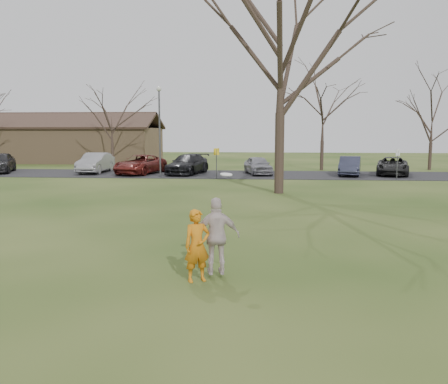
{
  "coord_description": "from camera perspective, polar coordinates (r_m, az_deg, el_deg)",
  "views": [
    {
      "loc": [
        1.13,
        -9.68,
        3.33
      ],
      "look_at": [
        0.0,
        4.0,
        1.5
      ],
      "focal_mm": 37.55,
      "sensor_mm": 36.0,
      "label": 1
    }
  ],
  "objects": [
    {
      "name": "building",
      "position": [
        52.17,
        -19.27,
        5.64
      ],
      "size": [
        20.6,
        8.5,
        5.14
      ],
      "color": "#8C6D4C",
      "rests_on": "ground"
    },
    {
      "name": "car_1",
      "position": [
        37.45,
        -15.37,
        3.45
      ],
      "size": [
        1.62,
        4.62,
        1.52
      ],
      "primitive_type": "imported",
      "rotation": [
        0.0,
        0.0,
        -0.0
      ],
      "color": "gray",
      "rests_on": "parking_strip"
    },
    {
      "name": "player_defender",
      "position": [
        10.35,
        -3.29,
        -6.54
      ],
      "size": [
        0.7,
        0.61,
        1.61
      ],
      "primitive_type": "imported",
      "rotation": [
        0.0,
        0.0,
        0.48
      ],
      "color": "#C66D10",
      "rests_on": "ground"
    },
    {
      "name": "sign_white",
      "position": [
        32.95,
        20.38,
        3.85
      ],
      "size": [
        0.35,
        0.35,
        2.08
      ],
      "color": "#47474C",
      "rests_on": "ground"
    },
    {
      "name": "catching_play",
      "position": [
        10.52,
        -0.85,
        -5.38
      ],
      "size": [
        1.08,
        0.62,
        2.28
      ],
      "color": "beige",
      "rests_on": "ground"
    },
    {
      "name": "lamp_post",
      "position": [
        32.97,
        -7.86,
        8.64
      ],
      "size": [
        0.34,
        0.34,
        6.27
      ],
      "color": "#47474C",
      "rests_on": "ground"
    },
    {
      "name": "car_6",
      "position": [
        36.37,
        19.84,
        2.99
      ],
      "size": [
        3.29,
        5.1,
        1.31
      ],
      "primitive_type": "imported",
      "rotation": [
        0.0,
        0.0,
        -0.26
      ],
      "color": "black",
      "rests_on": "parking_strip"
    },
    {
      "name": "big_tree",
      "position": [
        24.97,
        6.94,
        16.0
      ],
      "size": [
        9.0,
        9.0,
        14.0
      ],
      "primitive_type": null,
      "color": "#352821",
      "rests_on": "ground"
    },
    {
      "name": "sign_yellow",
      "position": [
        31.89,
        -0.92,
        4.22
      ],
      "size": [
        0.35,
        0.35,
        2.08
      ],
      "color": "#47474C",
      "rests_on": "ground"
    },
    {
      "name": "car_5",
      "position": [
        35.26,
        15.07,
        3.09
      ],
      "size": [
        2.3,
        4.35,
        1.36
      ],
      "primitive_type": "imported",
      "rotation": [
        0.0,
        0.0,
        -0.22
      ],
      "color": "#2D3044",
      "rests_on": "parking_strip"
    },
    {
      "name": "parking_strip",
      "position": [
        34.85,
        2.84,
        2.14
      ],
      "size": [
        62.0,
        6.5,
        0.04
      ],
      "primitive_type": "cube",
      "color": "black",
      "rests_on": "ground"
    },
    {
      "name": "small_tree_row",
      "position": [
        39.88,
        9.5,
        8.31
      ],
      "size": [
        55.0,
        5.9,
        8.5
      ],
      "color": "#352821",
      "rests_on": "ground"
    },
    {
      "name": "car_0",
      "position": [
        40.25,
        -25.64,
        3.29
      ],
      "size": [
        3.31,
        4.98,
        1.58
      ],
      "primitive_type": "imported",
      "rotation": [
        0.0,
        0.0,
        0.34
      ],
      "color": "#252528",
      "rests_on": "parking_strip"
    },
    {
      "name": "ground",
      "position": [
        10.3,
        -1.87,
        -11.28
      ],
      "size": [
        120.0,
        120.0,
        0.0
      ],
      "primitive_type": "plane",
      "color": "#1E380F",
      "rests_on": "ground"
    },
    {
      "name": "car_4",
      "position": [
        34.87,
        4.16,
        3.27
      ],
      "size": [
        2.48,
        4.2,
        1.34
      ],
      "primitive_type": "imported",
      "rotation": [
        0.0,
        0.0,
        0.24
      ],
      "color": "gray",
      "rests_on": "parking_strip"
    },
    {
      "name": "car_3",
      "position": [
        35.18,
        -4.46,
        3.4
      ],
      "size": [
        3.09,
        5.34,
        1.45
      ],
      "primitive_type": "imported",
      "rotation": [
        0.0,
        0.0,
        -0.22
      ],
      "color": "black",
      "rests_on": "parking_strip"
    },
    {
      "name": "car_2",
      "position": [
        35.69,
        -10.16,
        3.33
      ],
      "size": [
        3.46,
        5.5,
        1.42
      ],
      "primitive_type": "imported",
      "rotation": [
        0.0,
        0.0,
        -0.23
      ],
      "color": "maroon",
      "rests_on": "parking_strip"
    }
  ]
}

